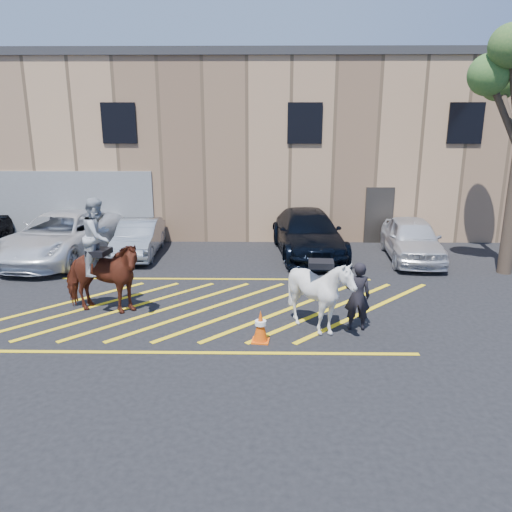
{
  "coord_description": "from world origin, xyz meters",
  "views": [
    {
      "loc": [
        1.46,
        -12.38,
        4.79
      ],
      "look_at": [
        1.27,
        0.2,
        1.3
      ],
      "focal_mm": 35.0,
      "sensor_mm": 36.0,
      "label": 1
    }
  ],
  "objects_px": {
    "car_silver_sedan": "(139,238)",
    "car_white_suv": "(412,239)",
    "handler": "(357,296)",
    "saddled_white": "(320,294)",
    "traffic_cone": "(261,326)",
    "mounted_bay": "(101,268)",
    "car_blue_suv": "(308,233)",
    "car_white_pickup": "(62,236)"
  },
  "relations": [
    {
      "from": "car_blue_suv",
      "to": "mounted_bay",
      "type": "height_order",
      "value": "mounted_bay"
    },
    {
      "from": "car_white_suv",
      "to": "traffic_cone",
      "type": "distance_m",
      "value": 8.56
    },
    {
      "from": "mounted_bay",
      "to": "saddled_white",
      "type": "relative_size",
      "value": 1.6
    },
    {
      "from": "car_white_pickup",
      "to": "saddled_white",
      "type": "distance_m",
      "value": 10.4
    },
    {
      "from": "car_white_suv",
      "to": "saddled_white",
      "type": "bearing_deg",
      "value": -117.68
    },
    {
      "from": "car_white_pickup",
      "to": "car_silver_sedan",
      "type": "bearing_deg",
      "value": 16.87
    },
    {
      "from": "car_white_pickup",
      "to": "car_silver_sedan",
      "type": "xyz_separation_m",
      "value": [
        2.6,
        0.44,
        -0.17
      ]
    },
    {
      "from": "car_blue_suv",
      "to": "saddled_white",
      "type": "bearing_deg",
      "value": -97.88
    },
    {
      "from": "mounted_bay",
      "to": "saddled_white",
      "type": "xyz_separation_m",
      "value": [
        5.36,
        -1.11,
        -0.26
      ]
    },
    {
      "from": "car_silver_sedan",
      "to": "car_white_suv",
      "type": "relative_size",
      "value": 0.9
    },
    {
      "from": "car_blue_suv",
      "to": "handler",
      "type": "height_order",
      "value": "handler"
    },
    {
      "from": "saddled_white",
      "to": "traffic_cone",
      "type": "height_order",
      "value": "saddled_white"
    },
    {
      "from": "car_white_pickup",
      "to": "car_white_suv",
      "type": "bearing_deg",
      "value": 7.49
    },
    {
      "from": "saddled_white",
      "to": "car_white_suv",
      "type": "bearing_deg",
      "value": 58.08
    },
    {
      "from": "car_white_pickup",
      "to": "car_white_suv",
      "type": "distance_m",
      "value": 12.25
    },
    {
      "from": "car_blue_suv",
      "to": "handler",
      "type": "distance_m",
      "value": 6.71
    },
    {
      "from": "car_white_pickup",
      "to": "handler",
      "type": "bearing_deg",
      "value": -25.81
    },
    {
      "from": "car_white_pickup",
      "to": "car_blue_suv",
      "type": "height_order",
      "value": "car_white_pickup"
    },
    {
      "from": "car_silver_sedan",
      "to": "mounted_bay",
      "type": "relative_size",
      "value": 1.31
    },
    {
      "from": "car_silver_sedan",
      "to": "traffic_cone",
      "type": "distance_m",
      "value": 8.42
    },
    {
      "from": "car_silver_sedan",
      "to": "mounted_bay",
      "type": "xyz_separation_m",
      "value": [
        0.41,
        -5.5,
        0.55
      ]
    },
    {
      "from": "handler",
      "to": "car_blue_suv",
      "type": "bearing_deg",
      "value": -82.46
    },
    {
      "from": "handler",
      "to": "saddled_white",
      "type": "height_order",
      "value": "saddled_white"
    },
    {
      "from": "car_white_suv",
      "to": "traffic_cone",
      "type": "xyz_separation_m",
      "value": [
        -5.23,
        -6.77,
        -0.36
      ]
    },
    {
      "from": "car_white_pickup",
      "to": "car_silver_sedan",
      "type": "height_order",
      "value": "car_white_pickup"
    },
    {
      "from": "mounted_bay",
      "to": "car_white_pickup",
      "type": "bearing_deg",
      "value": 120.78
    },
    {
      "from": "handler",
      "to": "mounted_bay",
      "type": "bearing_deg",
      "value": -6.15
    },
    {
      "from": "car_silver_sedan",
      "to": "car_white_suv",
      "type": "distance_m",
      "value": 9.65
    },
    {
      "from": "car_white_suv",
      "to": "traffic_cone",
      "type": "relative_size",
      "value": 5.84
    },
    {
      "from": "car_blue_suv",
      "to": "car_white_suv",
      "type": "xyz_separation_m",
      "value": [
        3.57,
        -0.61,
        -0.05
      ]
    },
    {
      "from": "car_white_suv",
      "to": "mounted_bay",
      "type": "height_order",
      "value": "mounted_bay"
    },
    {
      "from": "car_white_suv",
      "to": "handler",
      "type": "height_order",
      "value": "handler"
    },
    {
      "from": "car_silver_sedan",
      "to": "handler",
      "type": "height_order",
      "value": "handler"
    },
    {
      "from": "car_white_pickup",
      "to": "car_blue_suv",
      "type": "relative_size",
      "value": 1.08
    },
    {
      "from": "traffic_cone",
      "to": "handler",
      "type": "bearing_deg",
      "value": 17.33
    },
    {
      "from": "car_silver_sedan",
      "to": "saddled_white",
      "type": "xyz_separation_m",
      "value": [
        5.77,
        -6.61,
        0.29
      ]
    },
    {
      "from": "saddled_white",
      "to": "car_blue_suv",
      "type": "bearing_deg",
      "value": 87.43
    },
    {
      "from": "car_white_pickup",
      "to": "mounted_bay",
      "type": "distance_m",
      "value": 5.91
    },
    {
      "from": "car_white_pickup",
      "to": "car_blue_suv",
      "type": "bearing_deg",
      "value": 11.59
    },
    {
      "from": "handler",
      "to": "mounted_bay",
      "type": "distance_m",
      "value": 6.32
    },
    {
      "from": "car_white_pickup",
      "to": "handler",
      "type": "distance_m",
      "value": 11.04
    },
    {
      "from": "car_white_suv",
      "to": "mounted_bay",
      "type": "relative_size",
      "value": 1.45
    }
  ]
}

